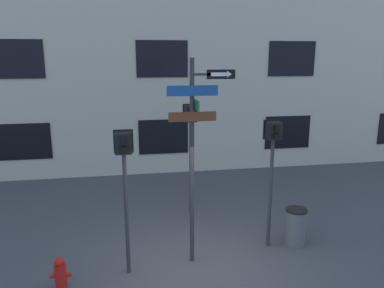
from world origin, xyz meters
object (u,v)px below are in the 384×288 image
street_sign_pole (195,143)px  trash_bin (295,227)px  pedestrian_signal_right (273,151)px  pedestrian_signal_left (124,164)px  fire_hydrant (60,274)px  pedestrian_signal_across (191,129)px

street_sign_pole → trash_bin: 3.22m
trash_bin → street_sign_pole: bearing=-172.7°
pedestrian_signal_right → trash_bin: 1.92m
pedestrian_signal_left → pedestrian_signal_right: 3.20m
pedestrian_signal_right → fire_hydrant: 4.89m
pedestrian_signal_across → fire_hydrant: pedestrian_signal_across is taller
pedestrian_signal_left → trash_bin: 4.24m
fire_hydrant → pedestrian_signal_right: bearing=11.2°
street_sign_pole → pedestrian_signal_right: bearing=10.9°
pedestrian_signal_left → fire_hydrant: (-1.25, -0.32, -1.96)m
pedestrian_signal_across → trash_bin: size_ratio=3.49×
pedestrian_signal_across → fire_hydrant: (-2.97, -3.00, -2.06)m
pedestrian_signal_across → fire_hydrant: bearing=-134.7°
street_sign_pole → pedestrian_signal_right: size_ratio=1.45×
fire_hydrant → pedestrian_signal_across: bearing=45.3°
trash_bin → pedestrian_signal_left: bearing=-172.2°
trash_bin → pedestrian_signal_right: bearing=176.9°
pedestrian_signal_across → trash_bin: (2.06, -2.16, -1.93)m
street_sign_pole → pedestrian_signal_left: size_ratio=1.45×
pedestrian_signal_left → pedestrian_signal_across: size_ratio=0.96×
street_sign_pole → fire_hydrant: street_sign_pole is taller
street_sign_pole → fire_hydrant: size_ratio=6.56×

